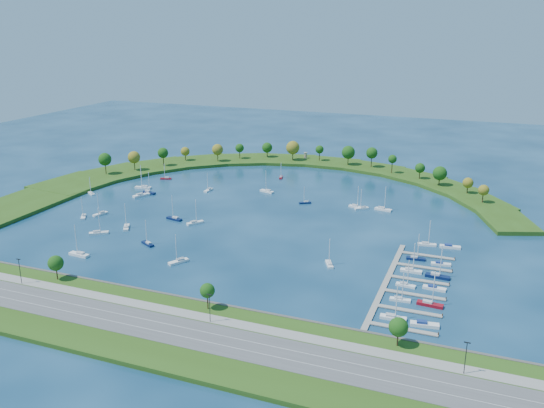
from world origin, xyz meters
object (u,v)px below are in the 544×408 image
(docked_boat_5, at_px, (434,288))
(moored_boat_19, at_px, (305,202))
(moored_boat_7, at_px, (141,195))
(docked_boat_4, at_px, (406,284))
(docked_boat_3, at_px, (430,303))
(moored_boat_11, at_px, (126,227))
(docked_boat_9, at_px, (441,264))
(moored_boat_5, at_px, (179,261))
(moored_boat_13, at_px, (83,216))
(moored_boat_14, at_px, (174,218))
(docked_boat_8, at_px, (416,258))
(moored_boat_0, at_px, (383,209))
(moored_boat_10, at_px, (329,263))
(docked_boat_7, at_px, (437,275))
(docked_boat_1, at_px, (424,324))
(moored_boat_6, at_px, (208,189))
(harbor_tower, at_px, (306,155))
(moored_boat_9, at_px, (195,222))
(moored_boat_17, at_px, (143,187))
(moored_boat_21, at_px, (79,254))
(moored_boat_12, at_px, (99,232))
(moored_boat_2, at_px, (149,192))
(moored_boat_4, at_px, (148,243))
(moored_boat_18, at_px, (91,193))
(dock_system, at_px, (405,285))
(moored_boat_1, at_px, (267,191))
(moored_boat_3, at_px, (362,208))
(moored_boat_15, at_px, (100,213))
(docked_boat_2, at_px, (400,299))
(docked_boat_11, at_px, (450,247))
(docked_boat_10, at_px, (427,244))
(docked_boat_0, at_px, (393,317))
(docked_boat_6, at_px, (411,270))

(docked_boat_5, bearing_deg, moored_boat_19, 136.16)
(moored_boat_7, bearing_deg, docked_boat_4, -83.75)
(docked_boat_3, relative_size, docked_boat_5, 1.56)
(moored_boat_11, relative_size, docked_boat_9, 1.52)
(moored_boat_5, xyz_separation_m, moored_boat_13, (-75.11, 32.69, -0.05))
(docked_boat_3, bearing_deg, docked_boat_9, 94.49)
(moored_boat_14, bearing_deg, docked_boat_8, -172.22)
(moored_boat_0, distance_m, moored_boat_10, 80.76)
(docked_boat_7, distance_m, docked_boat_9, 12.99)
(docked_boat_4, height_order, docked_boat_7, docked_boat_7)
(moored_boat_13, xyz_separation_m, docked_boat_1, (177.54, -48.74, -0.18))
(moored_boat_6, xyz_separation_m, moored_boat_10, (97.30, -79.50, 0.00))
(harbor_tower, bearing_deg, moored_boat_9, -93.53)
(moored_boat_17, height_order, moored_boat_21, moored_boat_17)
(moored_boat_12, distance_m, docked_boat_4, 144.71)
(moored_boat_2, distance_m, moored_boat_4, 82.90)
(moored_boat_18, bearing_deg, moored_boat_17, -103.12)
(dock_system, distance_m, docked_boat_4, 0.59)
(moored_boat_1, bearing_deg, moored_boat_14, 86.14)
(moored_boat_3, height_order, moored_boat_15, moored_boat_15)
(moored_boat_21, relative_size, docked_boat_2, 1.28)
(moored_boat_18, bearing_deg, docked_boat_11, -150.50)
(docked_boat_3, xyz_separation_m, docked_boat_8, (-10.48, 40.24, -0.05))
(docked_boat_10, relative_size, docked_boat_11, 1.30)
(moored_boat_7, bearing_deg, docked_boat_0, -91.62)
(docked_boat_2, xyz_separation_m, docked_boat_3, (10.47, 0.06, 0.07))
(moored_boat_0, distance_m, docked_boat_0, 118.82)
(moored_boat_17, bearing_deg, dock_system, 144.46)
(moored_boat_1, relative_size, moored_boat_18, 1.29)
(moored_boat_7, bearing_deg, docked_boat_11, -67.84)
(dock_system, height_order, docked_boat_2, docked_boat_2)
(harbor_tower, relative_size, moored_boat_13, 0.39)
(docked_boat_3, relative_size, docked_boat_10, 1.12)
(docked_boat_0, relative_size, docked_boat_1, 1.35)
(moored_boat_1, xyz_separation_m, docked_boat_10, (98.49, -52.15, -0.04))
(moored_boat_9, distance_m, docked_boat_6, 110.66)
(harbor_tower, distance_m, docked_boat_5, 211.81)
(moored_boat_18, distance_m, docked_boat_11, 203.08)
(moored_boat_0, height_order, moored_boat_9, moored_boat_0)
(dock_system, relative_size, moored_boat_9, 6.46)
(moored_boat_12, distance_m, docked_boat_3, 156.00)
(moored_boat_1, relative_size, moored_boat_21, 0.95)
(moored_boat_0, height_order, moored_boat_3, moored_boat_0)
(docked_boat_10, bearing_deg, moored_boat_12, -172.95)
(moored_boat_9, distance_m, docked_boat_7, 121.25)
(moored_boat_18, bearing_deg, moored_boat_5, 177.52)
(harbor_tower, relative_size, moored_boat_19, 0.45)
(docked_boat_3, bearing_deg, docked_boat_4, 133.99)
(moored_boat_11, relative_size, docked_boat_5, 1.45)
(docked_boat_6, bearing_deg, docked_boat_2, -90.91)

